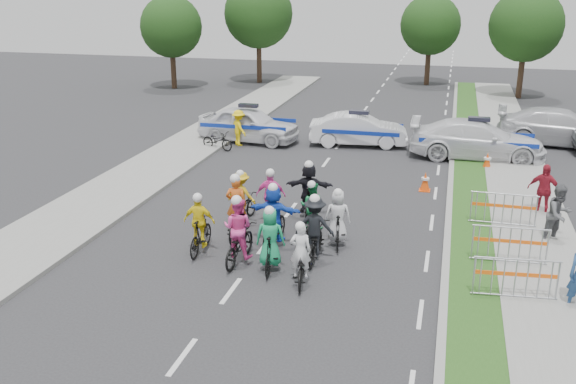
% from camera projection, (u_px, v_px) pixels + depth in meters
% --- Properties ---
extents(ground, '(90.00, 90.00, 0.00)m').
position_uv_depth(ground, '(231.00, 291.00, 15.83)').
color(ground, '#28282B').
rests_on(ground, ground).
extents(curb_right, '(0.20, 60.00, 0.12)m').
position_uv_depth(curb_right, '(447.00, 234.00, 19.19)').
color(curb_right, gray).
rests_on(curb_right, ground).
extents(grass_strip, '(1.20, 60.00, 0.11)m').
position_uv_depth(grass_strip, '(472.00, 236.00, 19.02)').
color(grass_strip, '#1F4416').
rests_on(grass_strip, ground).
extents(sidewalk_right, '(2.40, 60.00, 0.13)m').
position_uv_depth(sidewalk_right, '(536.00, 242.00, 18.59)').
color(sidewalk_right, gray).
rests_on(sidewalk_right, ground).
extents(sidewalk_left, '(3.00, 60.00, 0.13)m').
position_uv_depth(sidewalk_left, '(100.00, 202.00, 21.94)').
color(sidewalk_left, gray).
rests_on(sidewalk_left, ground).
extents(rider_0, '(0.87, 1.74, 1.70)m').
position_uv_depth(rider_0, '(301.00, 262.00, 16.07)').
color(rider_0, black).
rests_on(rider_0, ground).
extents(rider_1, '(0.82, 1.78, 1.82)m').
position_uv_depth(rider_1, '(271.00, 245.00, 16.75)').
color(rider_1, black).
rests_on(rider_1, ground).
extents(rider_2, '(0.84, 1.93, 1.94)m').
position_uv_depth(rider_2, '(238.00, 237.00, 17.22)').
color(rider_2, black).
rests_on(rider_2, ground).
extents(rider_3, '(0.91, 1.71, 1.79)m').
position_uv_depth(rider_3, '(200.00, 229.00, 17.85)').
color(rider_3, black).
rests_on(rider_3, ground).
extents(rider_4, '(1.09, 1.90, 1.91)m').
position_uv_depth(rider_4, '(315.00, 234.00, 17.39)').
color(rider_4, black).
rests_on(rider_4, ground).
extents(rider_5, '(1.55, 1.84, 1.90)m').
position_uv_depth(rider_5, '(274.00, 219.00, 18.32)').
color(rider_5, black).
rests_on(rider_5, ground).
extents(rider_6, '(0.85, 2.00, 1.99)m').
position_uv_depth(rider_6, '(237.00, 216.00, 18.93)').
color(rider_6, black).
rests_on(rider_6, ground).
extents(rider_7, '(0.81, 1.72, 1.75)m').
position_uv_depth(rider_7, '(338.00, 223.00, 18.32)').
color(rider_7, black).
rests_on(rider_7, ground).
extents(rider_8, '(0.73, 1.69, 1.71)m').
position_uv_depth(rider_8, '(312.00, 214.00, 19.16)').
color(rider_8, black).
rests_on(rider_8, ground).
extents(rider_9, '(0.96, 1.79, 1.83)m').
position_uv_depth(rider_9, '(271.00, 203.00, 19.92)').
color(rider_9, black).
rests_on(rider_9, ground).
extents(rider_10, '(1.05, 1.78, 1.74)m').
position_uv_depth(rider_10, '(242.00, 202.00, 20.10)').
color(rider_10, black).
rests_on(rider_10, ground).
extents(rider_11, '(1.56, 1.86, 1.91)m').
position_uv_depth(rider_11, '(309.00, 193.00, 20.49)').
color(rider_11, black).
rests_on(rider_11, ground).
extents(police_car_0, '(4.98, 2.52, 1.63)m').
position_uv_depth(police_car_0, '(249.00, 124.00, 30.05)').
color(police_car_0, silver).
rests_on(police_car_0, ground).
extents(police_car_1, '(4.60, 2.13, 1.46)m').
position_uv_depth(police_car_1, '(358.00, 130.00, 29.36)').
color(police_car_1, silver).
rests_on(police_car_1, ground).
extents(police_car_2, '(5.64, 2.37, 1.63)m').
position_uv_depth(police_car_2, '(477.00, 140.00, 27.20)').
color(police_car_2, silver).
rests_on(police_car_2, ground).
extents(civilian_sedan, '(5.85, 2.76, 1.65)m').
position_uv_depth(civilian_sedan, '(561.00, 127.00, 29.38)').
color(civilian_sedan, silver).
rests_on(civilian_sedan, ground).
extents(spectator_1, '(1.10, 1.07, 1.78)m').
position_uv_depth(spectator_1, '(559.00, 214.00, 18.41)').
color(spectator_1, '#535458').
rests_on(spectator_1, ground).
extents(spectator_2, '(1.09, 0.73, 1.72)m').
position_uv_depth(spectator_2, '(543.00, 190.00, 20.62)').
color(spectator_2, maroon).
rests_on(spectator_2, ground).
extents(marshal_hiviz, '(1.19, 1.17, 1.64)m').
position_uv_depth(marshal_hiviz, '(239.00, 128.00, 29.33)').
color(marshal_hiviz, yellow).
rests_on(marshal_hiviz, ground).
extents(barrier_0, '(2.04, 0.69, 1.12)m').
position_uv_depth(barrier_0, '(515.00, 280.00, 15.14)').
color(barrier_0, '#A5A8AD').
rests_on(barrier_0, ground).
extents(barrier_1, '(2.02, 0.60, 1.12)m').
position_uv_depth(barrier_1, '(509.00, 247.00, 17.04)').
color(barrier_1, '#A5A8AD').
rests_on(barrier_1, ground).
extents(barrier_2, '(2.00, 0.51, 1.12)m').
position_uv_depth(barrier_2, '(503.00, 211.00, 19.65)').
color(barrier_2, '#A5A8AD').
rests_on(barrier_2, ground).
extents(cone_0, '(0.40, 0.40, 0.70)m').
position_uv_depth(cone_0, '(425.00, 182.00, 23.19)').
color(cone_0, '#F24C0C').
rests_on(cone_0, ground).
extents(cone_1, '(0.40, 0.40, 0.70)m').
position_uv_depth(cone_1, '(487.00, 161.00, 25.78)').
color(cone_1, '#F24C0C').
rests_on(cone_1, ground).
extents(parked_bike, '(1.71, 1.02, 0.85)m').
position_uv_depth(parked_bike, '(217.00, 140.00, 28.70)').
color(parked_bike, black).
rests_on(parked_bike, ground).
extents(tree_0, '(4.20, 4.20, 6.30)m').
position_uv_depth(tree_0, '(171.00, 27.00, 43.52)').
color(tree_0, '#382619').
rests_on(tree_0, ground).
extents(tree_1, '(4.55, 4.55, 6.82)m').
position_uv_depth(tree_1, '(526.00, 25.00, 39.79)').
color(tree_1, '#382619').
rests_on(tree_1, ground).
extents(tree_3, '(4.90, 4.90, 7.35)m').
position_uv_depth(tree_3, '(258.00, 14.00, 45.79)').
color(tree_3, '#382619').
rests_on(tree_3, ground).
extents(tree_4, '(4.20, 4.20, 6.30)m').
position_uv_depth(tree_4, '(430.00, 25.00, 45.00)').
color(tree_4, '#382619').
rests_on(tree_4, ground).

